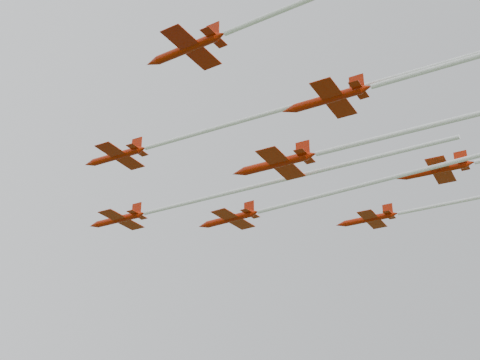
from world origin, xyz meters
TOP-DOWN VIEW (x-y plane):
  - jet_lead at (-0.06, 11.26)m, footprint 24.70×56.93m
  - jet_row2_left at (-10.00, -7.90)m, footprint 25.49×56.79m
  - jet_row2_right at (13.14, -1.21)m, footprint 22.26×60.00m
  - jet_row3_left at (-17.89, -29.28)m, footprint 19.03×48.41m
  - jet_row3_mid at (4.46, -13.89)m, footprint 20.34×43.67m
  - jet_row3_right at (32.32, -12.01)m, footprint 23.04×52.21m

SIDE VIEW (x-z plane):
  - jet_row3_mid at x=4.46m, z-range 48.93..51.87m
  - jet_row2_right at x=13.14m, z-range 49.13..51.86m
  - jet_lead at x=-0.06m, z-range 49.24..51.89m
  - jet_row2_left at x=-10.00m, z-range 49.92..52.32m
  - jet_row3_right at x=32.32m, z-range 49.93..52.41m
  - jet_row3_left at x=-17.89m, z-range 50.45..52.80m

